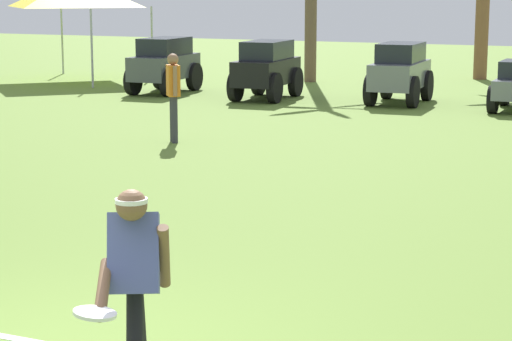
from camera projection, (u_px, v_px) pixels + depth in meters
frisbee_thrower at (134, 278)px, 6.70m from camera, size 0.54×1.08×1.43m
frisbee_in_flight at (95, 313)px, 6.10m from camera, size 0.38×0.38×0.06m
teammate_near_sideline at (173, 89)px, 17.41m from camera, size 0.37×0.43×1.56m
parked_car_slot_a at (164, 64)px, 25.44m from camera, size 1.29×2.40×1.40m
parked_car_slot_b at (267, 68)px, 24.07m from camera, size 1.30×2.41×1.40m
parked_car_slot_c at (400, 71)px, 23.20m from camera, size 1.28×2.40×1.40m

